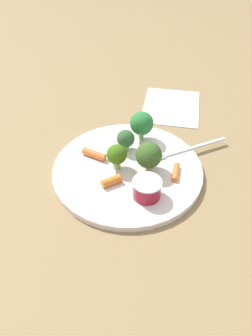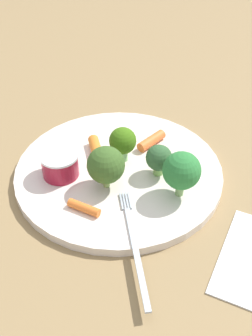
% 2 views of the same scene
% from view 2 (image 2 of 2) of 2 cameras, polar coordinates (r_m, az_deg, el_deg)
% --- Properties ---
extents(ground_plane, '(2.40, 2.40, 0.00)m').
position_cam_2_polar(ground_plane, '(0.56, -1.00, -0.97)').
color(ground_plane, olive).
extents(plate, '(0.28, 0.28, 0.01)m').
position_cam_2_polar(plate, '(0.56, -1.00, -0.51)').
color(plate, silver).
rests_on(plate, ground_plane).
extents(sauce_cup, '(0.05, 0.05, 0.03)m').
position_cam_2_polar(sauce_cup, '(0.54, -9.04, 0.47)').
color(sauce_cup, maroon).
rests_on(sauce_cup, plate).
extents(broccoli_floret_0, '(0.04, 0.04, 0.05)m').
position_cam_2_polar(broccoli_floret_0, '(0.55, -0.46, 3.64)').
color(broccoli_floret_0, '#7FB66F').
rests_on(broccoli_floret_0, plate).
extents(broccoli_floret_1, '(0.03, 0.03, 0.04)m').
position_cam_2_polar(broccoli_floret_1, '(0.53, 4.53, 1.33)').
color(broccoli_floret_1, '#85B75C').
rests_on(broccoli_floret_1, plate).
extents(broccoli_floret_2, '(0.05, 0.05, 0.06)m').
position_cam_2_polar(broccoli_floret_2, '(0.51, -2.78, 0.40)').
color(broccoli_floret_2, '#8FB059').
rests_on(broccoli_floret_2, plate).
extents(broccoli_floret_3, '(0.05, 0.05, 0.06)m').
position_cam_2_polar(broccoli_floret_3, '(0.50, 7.56, -0.50)').
color(broccoli_floret_3, '#83AD66').
rests_on(broccoli_floret_3, plate).
extents(carrot_stick_0, '(0.04, 0.01, 0.01)m').
position_cam_2_polar(carrot_stick_0, '(0.50, -5.78, -5.43)').
color(carrot_stick_0, orange).
rests_on(carrot_stick_0, plate).
extents(carrot_stick_1, '(0.04, 0.04, 0.02)m').
position_cam_2_polar(carrot_stick_1, '(0.58, -4.24, 2.98)').
color(carrot_stick_1, orange).
rests_on(carrot_stick_1, plate).
extents(carrot_stick_2, '(0.02, 0.05, 0.01)m').
position_cam_2_polar(carrot_stick_2, '(0.59, 3.50, 3.76)').
color(carrot_stick_2, orange).
rests_on(carrot_stick_2, plate).
extents(fork, '(0.12, 0.13, 0.00)m').
position_cam_2_polar(fork, '(0.46, 1.11, -10.15)').
color(fork, '#B2BDC9').
rests_on(fork, plate).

